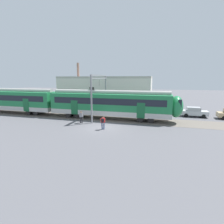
{
  "coord_description": "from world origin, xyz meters",
  "views": [
    {
      "loc": [
        6.74,
        -19.84,
        6.04
      ],
      "look_at": [
        0.61,
        2.26,
        1.6
      ],
      "focal_mm": 28.0,
      "sensor_mm": 36.0,
      "label": 1
    }
  ],
  "objects_px": {
    "pedestrian_grey": "(81,116)",
    "pedestrian_red": "(103,121)",
    "commuter_train": "(12,100)",
    "parked_car_silver": "(194,112)"
  },
  "relations": [
    {
      "from": "pedestrian_grey",
      "to": "pedestrian_red",
      "type": "height_order",
      "value": "same"
    },
    {
      "from": "pedestrian_grey",
      "to": "parked_car_silver",
      "type": "height_order",
      "value": "pedestrian_grey"
    },
    {
      "from": "pedestrian_red",
      "to": "parked_car_silver",
      "type": "bearing_deg",
      "value": 42.12
    },
    {
      "from": "pedestrian_grey",
      "to": "pedestrian_red",
      "type": "bearing_deg",
      "value": -28.98
    },
    {
      "from": "pedestrian_red",
      "to": "pedestrian_grey",
      "type": "bearing_deg",
      "value": 151.02
    },
    {
      "from": "commuter_train",
      "to": "parked_car_silver",
      "type": "distance_m",
      "value": 30.93
    },
    {
      "from": "pedestrian_red",
      "to": "parked_car_silver",
      "type": "height_order",
      "value": "pedestrian_red"
    },
    {
      "from": "commuter_train",
      "to": "parked_car_silver",
      "type": "xyz_separation_m",
      "value": [
        30.5,
        4.91,
        -1.47
      ]
    },
    {
      "from": "parked_car_silver",
      "to": "pedestrian_red",
      "type": "bearing_deg",
      "value": -137.88
    },
    {
      "from": "commuter_train",
      "to": "pedestrian_red",
      "type": "height_order",
      "value": "commuter_train"
    }
  ]
}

